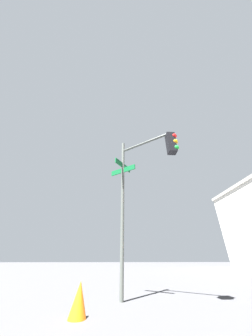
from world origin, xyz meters
TOP-DOWN VIEW (x-y plane):
  - traffic_signal_near at (-6.88, -6.50)m, footprint 1.78×2.30m
  - traffic_cone at (-6.07, -8.17)m, footprint 0.36×0.36m

SIDE VIEW (x-z plane):
  - traffic_cone at x=-6.07m, z-range 0.00..0.62m
  - traffic_signal_near at x=-6.88m, z-range 1.10..6.47m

